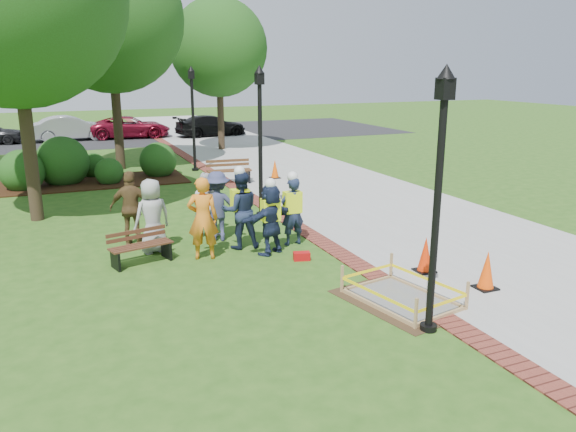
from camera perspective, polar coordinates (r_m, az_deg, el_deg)
name	(u,v)px	position (r m, az deg, el deg)	size (l,w,h in m)	color
ground	(288,279)	(11.55, 0.03, -6.47)	(100.00, 100.00, 0.00)	#285116
sidewalk	(306,176)	(22.33, 1.87, 4.06)	(6.00, 60.00, 0.02)	#9E9E99
brick_edging	(228,182)	(21.20, -6.15, 3.41)	(0.50, 60.00, 0.03)	maroon
mulch_bed	(90,182)	(22.34, -19.43, 3.25)	(7.00, 3.00, 0.05)	#381E0F
parking_lot	(123,135)	(37.39, -16.45, 7.85)	(36.00, 12.00, 0.01)	black
wet_concrete_pad	(402,289)	(10.66, 11.51, -7.31)	(2.12, 2.59, 0.55)	#47331E
bench_near	(141,253)	(12.79, -14.66, -3.70)	(1.44, 0.78, 0.74)	#532E1C
bench_far	(229,176)	(20.98, -5.98, 4.03)	(1.67, 0.70, 0.88)	brown
cone_front	(487,271)	(11.59, 19.54, -5.30)	(0.40, 0.40, 0.79)	black
cone_back	(425,255)	(12.17, 13.78, -3.91)	(0.39, 0.39, 0.78)	black
cone_far	(275,170)	(21.83, -1.34, 4.74)	(0.38, 0.38, 0.74)	black
toolbox	(302,256)	(12.65, 1.39, -4.10)	(0.37, 0.20, 0.19)	#B10D0F
lamp_near	(439,183)	(8.96, 15.05, 3.26)	(0.28, 0.28, 4.26)	black
lamp_mid	(260,130)	(15.97, -2.85, 8.67)	(0.28, 0.28, 4.26)	black
lamp_far	(193,111)	(23.61, -9.66, 10.50)	(0.28, 0.28, 4.26)	black
tree_back	(110,19)	(24.77, -17.67, 18.56)	(5.89, 5.89, 9.03)	#3D2D1E
tree_right	(219,48)	(29.71, -7.06, 16.61)	(4.93, 4.93, 7.62)	#3D2D1E
shrub_a	(24,190)	(22.00, -25.21, 2.45)	(1.54, 1.54, 1.54)	#204714
shrub_b	(65,184)	(22.54, -21.73, 3.08)	(1.90, 1.90, 1.90)	#204714
shrub_c	(110,184)	(21.94, -17.63, 3.14)	(1.04, 1.04, 1.04)	#204714
shrub_d	(159,176)	(23.02, -12.98, 3.99)	(1.44, 1.44, 1.44)	#204714
shrub_e	(94,177)	(23.55, -19.07, 3.79)	(1.02, 1.02, 1.02)	#204714
casual_person_a	(152,216)	(13.33, -13.63, -0.02)	(0.63, 0.48, 1.75)	#9E9E9E
casual_person_b	(203,219)	(12.65, -8.64, -0.26)	(0.68, 0.53, 1.87)	orange
casual_person_c	(206,204)	(14.46, -8.36, 1.19)	(0.62, 0.60, 1.64)	silver
casual_person_d	(132,208)	(14.04, -15.57, 0.75)	(0.68, 0.56, 1.82)	brown
casual_person_e	(218,206)	(13.98, -7.17, 0.97)	(0.63, 0.49, 1.74)	#363B5F
hivis_worker_a	(271,216)	(12.86, -1.78, -0.05)	(0.62, 0.53, 1.79)	#16173B
hivis_worker_b	(292,209)	(13.51, 0.45, 0.75)	(0.56, 0.39, 1.82)	#1A2245
hivis_worker_c	(240,208)	(13.31, -4.87, 0.81)	(0.62, 0.44, 1.99)	#1A2044
parked_car_b	(72,141)	(35.77, -21.10, 7.17)	(4.82, 2.10, 1.57)	#B2B1B6
parked_car_c	(131,138)	(36.00, -15.64, 7.65)	(4.39, 1.91, 1.43)	maroon
parked_car_d	(211,136)	(35.95, -7.80, 8.05)	(4.32, 1.88, 1.41)	black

